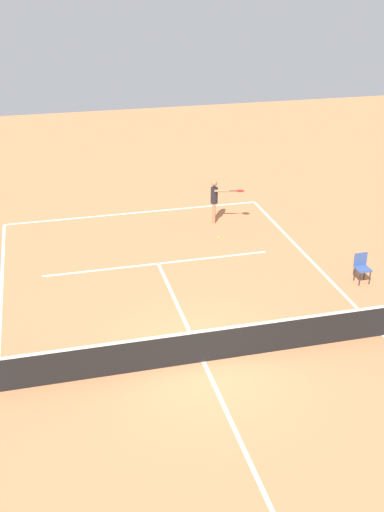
# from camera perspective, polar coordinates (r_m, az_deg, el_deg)

# --- Properties ---
(ground_plane) EXTENTS (60.00, 60.00, 0.00)m
(ground_plane) POSITION_cam_1_polar(r_m,az_deg,el_deg) (16.46, 1.05, -9.57)
(ground_plane) COLOR #D37A4C
(court_lines) EXTENTS (10.42, 21.65, 0.01)m
(court_lines) POSITION_cam_1_polar(r_m,az_deg,el_deg) (16.46, 1.05, -9.56)
(court_lines) COLOR white
(court_lines) RESTS_ON ground
(tennis_net) EXTENTS (11.02, 0.10, 1.07)m
(tennis_net) POSITION_cam_1_polar(r_m,az_deg,el_deg) (16.18, 1.06, -8.13)
(tennis_net) COLOR #4C4C51
(tennis_net) RESTS_ON ground
(player_serving) EXTENTS (1.24, 0.82, 1.74)m
(player_serving) POSITION_cam_1_polar(r_m,az_deg,el_deg) (24.41, 2.15, 5.33)
(player_serving) COLOR #9E704C
(player_serving) RESTS_ON ground
(tennis_ball) EXTENTS (0.07, 0.07, 0.07)m
(tennis_ball) POSITION_cam_1_polar(r_m,az_deg,el_deg) (23.35, 2.43, 1.69)
(tennis_ball) COLOR #CCE033
(tennis_ball) RESTS_ON ground
(courtside_chair_mid) EXTENTS (0.44, 0.46, 0.95)m
(courtside_chair_mid) POSITION_cam_1_polar(r_m,az_deg,el_deg) (20.75, 15.19, -0.92)
(courtside_chair_mid) COLOR #262626
(courtside_chair_mid) RESTS_ON ground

